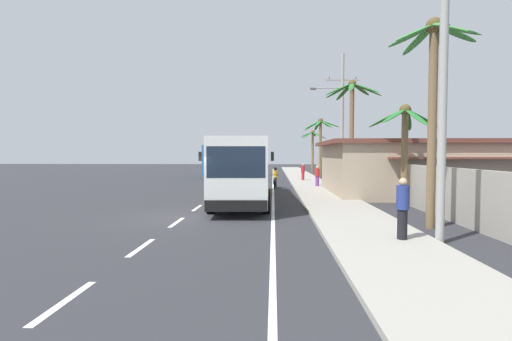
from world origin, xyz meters
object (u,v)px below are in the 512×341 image
Objects in this scene: pedestrian_midwalk at (403,207)px; roadside_building at (455,168)px; coach_bus_foreground at (242,167)px; pedestrian_near_kerb at (303,172)px; motorcycle_beside_bus at (275,180)px; palm_third at (320,133)px; coach_bus_far_lane at (224,160)px; utility_pole_nearest at (443,68)px; palm_nearest at (313,143)px; palm_farthest at (433,78)px; palm_fourth at (352,111)px; pedestrian_far_walk at (317,176)px; utility_pole_mid at (341,117)px; palm_second at (405,134)px.

roadside_building reaches higher than pedestrian_midwalk.
coach_bus_foreground is 7.80× the size of pedestrian_near_kerb.
pedestrian_midwalk is at bearing -78.43° from motorcycle_beside_bus.
pedestrian_midwalk is 28.87m from palm_third.
utility_pole_nearest reaches higher than coach_bus_far_lane.
palm_nearest reaches higher than pedestrian_midwalk.
palm_third is at bearing 70.84° from coach_bus_foreground.
palm_third is 26.28m from palm_farthest.
pedestrian_near_kerb is 0.20× the size of palm_fourth.
pedestrian_near_kerb is 24.74m from utility_pole_nearest.
pedestrian_far_walk is 9.33m from roadside_building.
utility_pole_mid reaches higher than coach_bus_foreground.
coach_bus_far_lane is 15.24m from motorcycle_beside_bus.
pedestrian_near_kerb is 1.00× the size of pedestrian_far_walk.
palm_second is at bearing -103.59° from pedestrian_far_walk.
palm_farthest is (0.54, -26.27, 0.39)m from palm_third.
utility_pole_nearest reaches higher than pedestrian_far_walk.
palm_farthest is 0.43× the size of roadside_building.
palm_farthest reaches higher than pedestrian_midwalk.
coach_bus_foreground is 7.79× the size of pedestrian_far_walk.
palm_third reaches higher than palm_second.
palm_fourth reaches higher than coach_bus_foreground.
utility_pole_nearest is 8.07m from palm_second.
pedestrian_midwalk is 8.69m from palm_second.
coach_bus_far_lane is 26.63m from palm_second.
palm_nearest is 32.70m from palm_second.
utility_pole_nearest is at bearing -71.48° from coach_bus_far_lane.
roadside_building is at bearing -66.33° from palm_third.
motorcycle_beside_bus is 18.53m from utility_pole_nearest.
motorcycle_beside_bus is 12.81m from palm_third.
pedestrian_midwalk is (5.43, -9.49, -0.80)m from coach_bus_foreground.
palm_farthest is at bearing -70.62° from motorcycle_beside_bus.
palm_second is (3.11, -9.97, 2.62)m from pedestrian_far_walk.
coach_bus_foreground reaches higher than pedestrian_far_walk.
motorcycle_beside_bus is at bearing 160.56° from roadside_building.
palm_fourth is at bearing 144.70° from pedestrian_near_kerb.
roadside_building is at bearing -14.70° from palm_fourth.
coach_bus_far_lane is at bearing 110.95° from palm_farthest.
pedestrian_far_walk is at bearing -98.25° from palm_third.
palm_second is 20.84m from palm_third.
palm_fourth is (2.58, -9.34, 4.59)m from pedestrian_near_kerb.
coach_bus_far_lane is 14.47m from palm_nearest.
coach_bus_foreground is 8.29m from motorcycle_beside_bus.
motorcycle_beside_bus is at bearing -67.40° from coach_bus_far_lane.
roadside_building reaches higher than pedestrian_near_kerb.
coach_bus_far_lane is 7.49× the size of pedestrian_near_kerb.
coach_bus_far_lane is 6.56× the size of pedestrian_midwalk.
pedestrian_near_kerb is at bearing 108.77° from utility_pole_mid.
coach_bus_foreground is 0.73× the size of roadside_building.
palm_farthest is (7.18, -7.16, 3.34)m from coach_bus_foreground.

